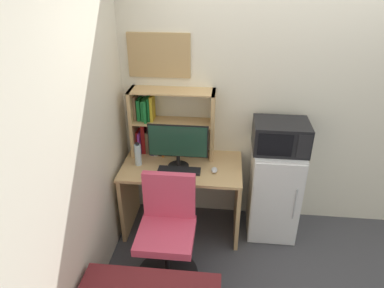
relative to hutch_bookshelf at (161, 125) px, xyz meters
name	(u,v)px	position (x,y,z in m)	size (l,w,h in m)	color
wall_back	(332,104)	(1.61, 0.13, 0.23)	(6.40, 0.04, 2.60)	silver
wall_left	(43,192)	(-0.41, -1.49, 0.23)	(0.04, 4.40, 2.60)	silver
desk	(182,186)	(0.23, -0.22, -0.55)	(1.14, 0.65, 0.76)	tan
hutch_bookshelf	(161,125)	(0.00, 0.00, 0.00)	(0.81, 0.24, 0.68)	tan
monitor	(178,144)	(0.20, -0.26, -0.07)	(0.56, 0.20, 0.44)	black
keyboard	(179,170)	(0.22, -0.34, -0.30)	(0.40, 0.12, 0.02)	black
computer_mouse	(214,170)	(0.55, -0.31, -0.29)	(0.06, 0.09, 0.04)	silver
water_bottle	(138,155)	(-0.18, -0.25, -0.20)	(0.06, 0.06, 0.23)	silver
mini_fridge	(273,191)	(1.13, -0.15, -0.60)	(0.46, 0.51, 0.94)	white
microwave	(281,136)	(1.13, -0.15, 0.01)	(0.50, 0.38, 0.27)	black
desk_chair	(167,236)	(0.18, -0.83, -0.66)	(0.54, 0.54, 0.95)	black
wall_corkboard	(159,55)	(-0.01, 0.10, 0.65)	(0.58, 0.02, 0.41)	tan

